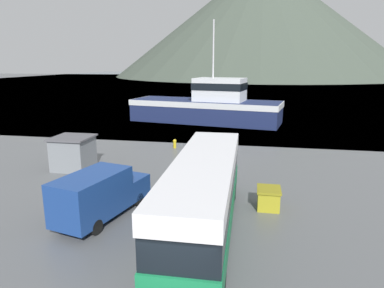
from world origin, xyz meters
The scene contains 8 objects.
water_surface centered at (0.00, 142.92, 0.00)m, with size 240.00×240.00×0.00m, color slate.
hill_backdrop centered at (3.25, 190.75, 30.08)m, with size 156.62×156.62×60.16m, color #3D473D.
tour_bus centered at (0.03, 6.15, 1.91)m, with size 2.75×11.61×3.40m.
delivery_van centered at (-5.14, 6.56, 1.27)m, with size 3.24×5.86×2.39m.
fishing_boat centered at (-3.82, 35.04, 2.11)m, with size 19.64×9.00×12.45m.
storage_bin centered at (2.98, 9.24, 0.56)m, with size 1.22×1.42×1.10m.
dock_kiosk centered at (-10.53, 13.68, 1.19)m, with size 2.66×2.66×2.36m.
mooring_bollard centered at (-4.83, 20.93, 0.44)m, with size 0.31×0.31×0.81m.
Camera 1 is at (2.10, -7.90, 7.47)m, focal length 32.00 mm.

